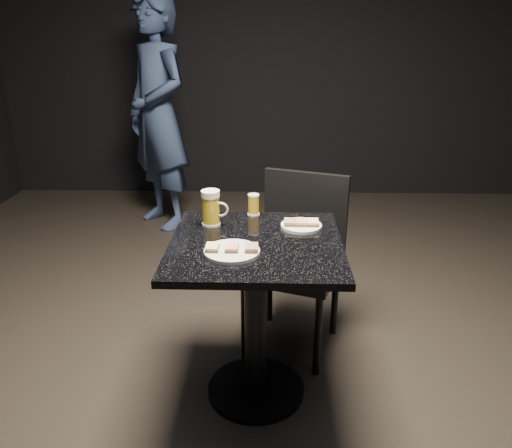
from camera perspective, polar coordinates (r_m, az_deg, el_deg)
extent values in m
plane|color=black|center=(2.42, -0.01, -18.54)|extent=(6.00, 6.00, 0.00)
plane|color=black|center=(4.85, 1.07, 20.81)|extent=(5.00, 0.00, 5.00)
cylinder|color=silver|center=(1.92, -2.77, -3.15)|extent=(0.22, 0.22, 0.01)
cylinder|color=white|center=(2.18, 5.20, -0.21)|extent=(0.18, 0.18, 0.01)
imported|color=navy|center=(4.12, -11.13, 12.06)|extent=(0.77, 0.78, 1.82)
cylinder|color=black|center=(2.41, -0.01, -18.31)|extent=(0.44, 0.44, 0.03)
cylinder|color=black|center=(2.20, -0.02, -11.09)|extent=(0.10, 0.10, 0.69)
cube|color=black|center=(2.03, -0.02, -2.44)|extent=(0.70, 0.70, 0.03)
cylinder|color=silver|center=(2.20, -5.12, 0.03)|extent=(0.08, 0.08, 0.01)
cylinder|color=gold|center=(2.18, -5.18, 1.62)|extent=(0.08, 0.08, 0.12)
cylinder|color=white|center=(2.16, -5.24, 3.47)|extent=(0.08, 0.08, 0.03)
torus|color=silver|center=(2.17, -4.04, 1.67)|extent=(0.07, 0.01, 0.07)
cylinder|color=silver|center=(2.32, -0.28, 1.16)|extent=(0.06, 0.06, 0.01)
cylinder|color=gold|center=(2.30, -0.28, 2.19)|extent=(0.05, 0.05, 0.08)
cylinder|color=silver|center=(2.29, -0.29, 3.27)|extent=(0.05, 0.05, 0.01)
cube|color=black|center=(2.49, 4.21, -5.00)|extent=(0.56, 0.56, 0.04)
cylinder|color=black|center=(2.51, -1.33, -10.92)|extent=(0.03, 0.03, 0.43)
cylinder|color=black|center=(2.41, 7.05, -12.52)|extent=(0.03, 0.03, 0.43)
cylinder|color=black|center=(2.81, 1.54, -7.12)|extent=(0.03, 0.03, 0.43)
cylinder|color=black|center=(2.72, 9.00, -8.37)|extent=(0.03, 0.03, 0.43)
cube|color=black|center=(2.58, 5.65, 1.26)|extent=(0.42, 0.17, 0.44)
cube|color=#4C3521|center=(1.93, -5.03, -2.80)|extent=(0.05, 0.07, 0.01)
cube|color=#D1D184|center=(1.92, -5.03, -2.54)|extent=(0.05, 0.07, 0.01)
cube|color=#4C3521|center=(1.92, -2.77, -2.83)|extent=(0.05, 0.07, 0.01)
cube|color=tan|center=(1.91, -2.78, -2.57)|extent=(0.05, 0.07, 0.01)
cube|color=#4C3521|center=(1.91, -0.51, -2.86)|extent=(0.05, 0.07, 0.01)
cube|color=#8C7251|center=(1.91, -0.51, -2.60)|extent=(0.05, 0.07, 0.01)
cube|color=#4C3521|center=(2.17, 3.90, 0.09)|extent=(0.05, 0.07, 0.01)
cube|color=#8C7251|center=(2.16, 3.90, 0.33)|extent=(0.05, 0.07, 0.01)
cube|color=#4C3521|center=(2.17, 5.21, 0.08)|extent=(0.05, 0.07, 0.01)
cube|color=tan|center=(2.17, 5.22, 0.31)|extent=(0.05, 0.07, 0.01)
cube|color=#4C3521|center=(2.17, 6.51, 0.07)|extent=(0.05, 0.07, 0.01)
cube|color=#D1D184|center=(2.17, 6.52, 0.30)|extent=(0.05, 0.07, 0.01)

